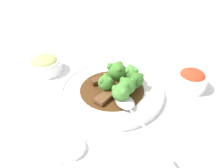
{
  "coord_description": "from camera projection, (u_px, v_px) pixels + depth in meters",
  "views": [
    {
      "loc": [
        0.21,
        -0.46,
        0.42
      ],
      "look_at": [
        0.0,
        0.0,
        0.03
      ],
      "focal_mm": 35.0,
      "sensor_mm": 36.0,
      "label": 1
    }
  ],
  "objects": [
    {
      "name": "broccoli_floret_1",
      "position": [
        127.0,
        86.0,
        0.6
      ],
      "size": [
        0.05,
        0.05,
        0.06
      ],
      "color": "#7FA84C",
      "rests_on": "main_plate"
    },
    {
      "name": "side_bowl_appetizer",
      "position": [
        45.0,
        64.0,
        0.73
      ],
      "size": [
        0.11,
        0.11,
        0.06
      ],
      "color": "white",
      "rests_on": "ground_plane"
    },
    {
      "name": "broccoli_floret_2",
      "position": [
        116.0,
        71.0,
        0.65
      ],
      "size": [
        0.05,
        0.05,
        0.06
      ],
      "color": "#7FA84C",
      "rests_on": "main_plate"
    },
    {
      "name": "broccoli_floret_4",
      "position": [
        137.0,
        79.0,
        0.63
      ],
      "size": [
        0.04,
        0.04,
        0.05
      ],
      "color": "#7FA84C",
      "rests_on": "main_plate"
    },
    {
      "name": "ground_plane",
      "position": [
        112.0,
        93.0,
        0.66
      ],
      "size": [
        4.0,
        4.0,
        0.0
      ],
      "primitive_type": "plane",
      "color": "silver"
    },
    {
      "name": "broccoli_floret_3",
      "position": [
        106.0,
        83.0,
        0.62
      ],
      "size": [
        0.04,
        0.04,
        0.05
      ],
      "color": "#7FA84C",
      "rests_on": "main_plate"
    },
    {
      "name": "paper_napkin",
      "position": [
        61.0,
        140.0,
        0.51
      ],
      "size": [
        0.11,
        0.11,
        0.01
      ],
      "color": "silver",
      "rests_on": "ground_plane"
    },
    {
      "name": "sauce_dish",
      "position": [
        71.0,
        147.0,
        0.49
      ],
      "size": [
        0.06,
        0.06,
        0.01
      ],
      "color": "white",
      "rests_on": "ground_plane"
    },
    {
      "name": "main_plate",
      "position": [
        112.0,
        90.0,
        0.65
      ],
      "size": [
        0.31,
        0.31,
        0.02
      ],
      "color": "white",
      "rests_on": "ground_plane"
    },
    {
      "name": "side_bowl_kimchi",
      "position": [
        191.0,
        79.0,
        0.66
      ],
      "size": [
        0.09,
        0.09,
        0.06
      ],
      "color": "white",
      "rests_on": "ground_plane"
    },
    {
      "name": "broccoli_floret_0",
      "position": [
        131.0,
        73.0,
        0.66
      ],
      "size": [
        0.05,
        0.05,
        0.05
      ],
      "color": "#8EB756",
      "rests_on": "main_plate"
    },
    {
      "name": "broccoli_floret_5",
      "position": [
        121.0,
        92.0,
        0.59
      ],
      "size": [
        0.05,
        0.05,
        0.05
      ],
      "color": "#7FA84C",
      "rests_on": "main_plate"
    },
    {
      "name": "beef_strip_0",
      "position": [
        116.0,
        87.0,
        0.64
      ],
      "size": [
        0.05,
        0.04,
        0.01
      ],
      "color": "#56331E",
      "rests_on": "main_plate"
    },
    {
      "name": "serving_spoon",
      "position": [
        128.0,
        106.0,
        0.57
      ],
      "size": [
        0.2,
        0.17,
        0.01
      ],
      "color": "#B7B7BC",
      "rests_on": "main_plate"
    },
    {
      "name": "beef_strip_2",
      "position": [
        101.0,
        80.0,
        0.67
      ],
      "size": [
        0.06,
        0.06,
        0.01
      ],
      "color": "#56331E",
      "rests_on": "main_plate"
    },
    {
      "name": "beef_strip_1",
      "position": [
        104.0,
        97.0,
        0.61
      ],
      "size": [
        0.04,
        0.07,
        0.01
      ],
      "color": "brown",
      "rests_on": "main_plate"
    }
  ]
}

